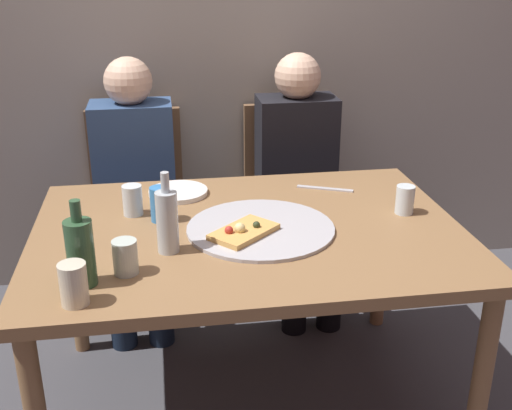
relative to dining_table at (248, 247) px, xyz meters
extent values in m
plane|color=#424247|center=(0.00, 0.00, -0.65)|extent=(8.00, 8.00, 0.00)
cube|color=gray|center=(0.00, 1.13, 0.65)|extent=(6.00, 0.10, 2.60)
cube|color=olive|center=(0.00, 0.00, 0.05)|extent=(1.44, 1.03, 0.04)
cylinder|color=olive|center=(0.66, -0.45, -0.31)|extent=(0.06, 0.06, 0.68)
cylinder|color=olive|center=(-0.66, 0.45, -0.31)|extent=(0.06, 0.06, 0.68)
cylinder|color=olive|center=(0.66, 0.45, -0.31)|extent=(0.06, 0.06, 0.68)
cylinder|color=#ADADB2|center=(0.04, -0.03, 0.08)|extent=(0.49, 0.49, 0.01)
cube|color=tan|center=(-0.03, -0.08, 0.09)|extent=(0.25, 0.24, 0.02)
sphere|color=#EAD184|center=(-0.04, -0.09, 0.11)|extent=(0.04, 0.04, 0.04)
sphere|color=#2D381E|center=(0.02, -0.06, 0.11)|extent=(0.02, 0.02, 0.02)
sphere|color=#B22D23|center=(-0.08, -0.09, 0.11)|extent=(0.03, 0.03, 0.03)
cylinder|color=#B2BCC1|center=(-0.27, -0.14, 0.17)|extent=(0.07, 0.07, 0.20)
cylinder|color=#B2BCC1|center=(-0.27, -0.14, 0.30)|extent=(0.03, 0.03, 0.06)
cylinder|color=#2D5133|center=(-0.51, -0.31, 0.17)|extent=(0.08, 0.08, 0.19)
cylinder|color=#2D5133|center=(-0.51, -0.31, 0.29)|extent=(0.03, 0.03, 0.06)
cylinder|color=beige|center=(-0.52, -0.41, 0.13)|extent=(0.07, 0.07, 0.12)
cylinder|color=silver|center=(-0.38, 0.18, 0.13)|extent=(0.07, 0.07, 0.11)
cylinder|color=#B7C6BC|center=(-0.39, -0.26, 0.12)|extent=(0.07, 0.07, 0.10)
cylinder|color=silver|center=(0.56, 0.04, 0.12)|extent=(0.07, 0.07, 0.10)
cylinder|color=#337AC1|center=(-0.29, 0.11, 0.13)|extent=(0.07, 0.07, 0.12)
cylinder|color=white|center=(-0.22, 0.35, 0.08)|extent=(0.22, 0.22, 0.02)
cube|color=#B7B7BC|center=(0.35, 0.31, 0.07)|extent=(0.21, 0.11, 0.01)
cube|color=brown|center=(-0.40, 0.83, -0.20)|extent=(0.44, 0.44, 0.05)
cube|color=brown|center=(-0.40, 1.03, 0.02)|extent=(0.44, 0.04, 0.45)
cylinder|color=brown|center=(-0.21, 0.64, -0.44)|extent=(0.04, 0.04, 0.42)
cylinder|color=brown|center=(-0.59, 0.64, -0.44)|extent=(0.04, 0.04, 0.42)
cylinder|color=brown|center=(-0.21, 1.02, -0.44)|extent=(0.04, 0.04, 0.42)
cylinder|color=brown|center=(-0.59, 1.02, -0.44)|extent=(0.04, 0.04, 0.42)
cube|color=brown|center=(0.35, 0.83, -0.20)|extent=(0.44, 0.44, 0.05)
cube|color=brown|center=(0.35, 1.03, 0.02)|extent=(0.44, 0.04, 0.45)
cylinder|color=brown|center=(0.54, 0.64, -0.44)|extent=(0.04, 0.04, 0.42)
cylinder|color=brown|center=(0.16, 0.64, -0.44)|extent=(0.04, 0.04, 0.42)
cylinder|color=brown|center=(0.54, 1.02, -0.44)|extent=(0.04, 0.04, 0.42)
cylinder|color=brown|center=(0.16, 1.02, -0.44)|extent=(0.04, 0.04, 0.42)
cube|color=navy|center=(-0.40, 0.85, 0.06)|extent=(0.36, 0.22, 0.52)
sphere|color=beige|center=(-0.40, 0.85, 0.41)|extent=(0.21, 0.21, 0.21)
cylinder|color=black|center=(-0.32, 0.65, -0.20)|extent=(0.12, 0.40, 0.12)
cylinder|color=black|center=(-0.48, 0.65, -0.20)|extent=(0.12, 0.40, 0.12)
cylinder|color=black|center=(-0.32, 0.45, -0.43)|extent=(0.11, 0.11, 0.45)
cylinder|color=black|center=(-0.48, 0.45, -0.43)|extent=(0.11, 0.11, 0.45)
cube|color=black|center=(0.35, 0.85, 0.06)|extent=(0.36, 0.22, 0.52)
sphere|color=beige|center=(0.35, 0.85, 0.41)|extent=(0.21, 0.21, 0.21)
cylinder|color=black|center=(0.43, 0.65, -0.20)|extent=(0.12, 0.40, 0.12)
cylinder|color=black|center=(0.27, 0.65, -0.20)|extent=(0.12, 0.40, 0.12)
cylinder|color=black|center=(0.43, 0.45, -0.43)|extent=(0.11, 0.11, 0.45)
cylinder|color=black|center=(0.27, 0.45, -0.43)|extent=(0.11, 0.11, 0.45)
camera|label=1|loc=(-0.27, -1.91, 0.94)|focal=44.23mm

